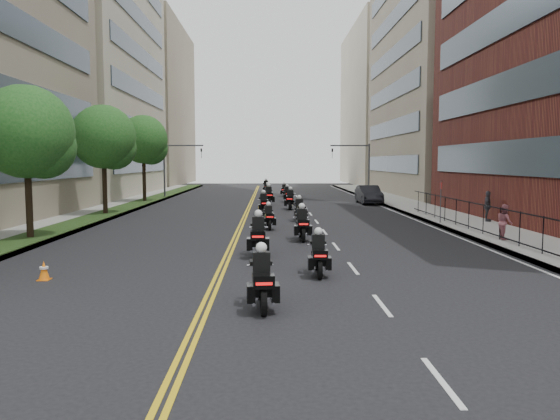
% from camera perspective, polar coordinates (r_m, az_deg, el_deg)
% --- Properties ---
extents(ground, '(160.00, 160.00, 0.00)m').
position_cam_1_polar(ground, '(14.57, -2.01, -9.99)').
color(ground, black).
rests_on(ground, ground).
extents(sidewalk_right, '(4.00, 90.00, 0.15)m').
position_cam_1_polar(sidewalk_right, '(40.97, 15.57, -0.28)').
color(sidewalk_right, gray).
rests_on(sidewalk_right, ground).
extents(sidewalk_left, '(4.00, 90.00, 0.15)m').
position_cam_1_polar(sidewalk_left, '(41.10, -18.44, -0.34)').
color(sidewalk_left, gray).
rests_on(sidewalk_left, ground).
extents(grass_strip, '(2.00, 90.00, 0.04)m').
position_cam_1_polar(grass_strip, '(40.86, -17.37, -0.21)').
color(grass_strip, '#1C3412').
rests_on(grass_strip, sidewalk_left).
extents(building_right_tan, '(15.11, 28.00, 30.00)m').
position_cam_1_polar(building_right_tan, '(66.55, 18.11, 14.56)').
color(building_right_tan, gray).
rests_on(building_right_tan, ground).
extents(building_right_far, '(15.00, 28.00, 26.00)m').
position_cam_1_polar(building_right_far, '(94.93, 12.03, 10.57)').
color(building_right_far, '#A79F86').
rests_on(building_right_far, ground).
extents(building_left_mid, '(16.11, 28.00, 34.00)m').
position_cam_1_polar(building_left_mid, '(67.22, -21.27, 16.11)').
color(building_left_mid, '#A79F86').
rests_on(building_left_mid, ground).
extents(building_left_far, '(16.00, 28.00, 26.00)m').
position_cam_1_polar(building_left_far, '(95.15, -14.89, 10.50)').
color(building_left_far, gray).
rests_on(building_left_far, ground).
extents(iron_fence, '(0.05, 28.00, 1.50)m').
position_cam_1_polar(iron_fence, '(28.35, 21.22, -1.09)').
color(iron_fence, black).
rests_on(iron_fence, sidewalk_right).
extents(street_trees, '(4.40, 38.40, 7.98)m').
position_cam_1_polar(street_trees, '(34.58, -20.32, 7.02)').
color(street_trees, black).
rests_on(street_trees, ground).
extents(traffic_signal_right, '(4.09, 0.20, 5.60)m').
position_cam_1_polar(traffic_signal_right, '(56.83, 8.33, 4.97)').
color(traffic_signal_right, '#3F3F44').
rests_on(traffic_signal_right, ground).
extents(traffic_signal_left, '(4.09, 0.20, 5.60)m').
position_cam_1_polar(traffic_signal_left, '(56.91, -11.06, 4.93)').
color(traffic_signal_left, '#3F3F44').
rests_on(traffic_signal_left, ground).
extents(motorcycle_0, '(0.60, 2.32, 1.71)m').
position_cam_1_polar(motorcycle_0, '(14.21, -1.92, -7.57)').
color(motorcycle_0, black).
rests_on(motorcycle_0, ground).
extents(motorcycle_1, '(0.50, 2.16, 1.59)m').
position_cam_1_polar(motorcycle_1, '(18.31, 4.04, -4.85)').
color(motorcycle_1, black).
rests_on(motorcycle_1, ground).
extents(motorcycle_2, '(0.58, 2.51, 1.86)m').
position_cam_1_polar(motorcycle_2, '(21.89, -2.28, -2.93)').
color(motorcycle_2, black).
rests_on(motorcycle_2, ground).
extents(motorcycle_3, '(0.56, 2.43, 1.79)m').
position_cam_1_polar(motorcycle_3, '(26.25, 2.32, -1.64)').
color(motorcycle_3, black).
rests_on(motorcycle_3, ground).
extents(motorcycle_4, '(0.56, 2.09, 1.54)m').
position_cam_1_polar(motorcycle_4, '(30.57, -1.19, -0.87)').
color(motorcycle_4, black).
rests_on(motorcycle_4, ground).
extents(motorcycle_5, '(0.64, 2.24, 1.65)m').
position_cam_1_polar(motorcycle_5, '(34.69, 2.05, -0.08)').
color(motorcycle_5, black).
rests_on(motorcycle_5, ground).
extents(motorcycle_6, '(0.64, 2.39, 1.77)m').
position_cam_1_polar(motorcycle_6, '(38.85, -1.71, 0.54)').
color(motorcycle_6, black).
rests_on(motorcycle_6, ground).
extents(motorcycle_7, '(0.67, 2.44, 1.80)m').
position_cam_1_polar(motorcycle_7, '(43.08, 1.08, 1.01)').
color(motorcycle_7, black).
rests_on(motorcycle_7, ground).
extents(motorcycle_8, '(0.66, 2.56, 1.89)m').
position_cam_1_polar(motorcycle_8, '(47.05, -1.18, 1.40)').
color(motorcycle_8, black).
rests_on(motorcycle_8, ground).
extents(motorcycle_9, '(0.57, 2.25, 1.66)m').
position_cam_1_polar(motorcycle_9, '(50.79, 0.75, 1.57)').
color(motorcycle_9, black).
rests_on(motorcycle_9, ground).
extents(motorcycle_10, '(0.63, 2.30, 1.70)m').
position_cam_1_polar(motorcycle_10, '(54.81, -1.34, 1.85)').
color(motorcycle_10, black).
rests_on(motorcycle_10, ground).
extents(motorcycle_11, '(0.57, 2.06, 1.52)m').
position_cam_1_polar(motorcycle_11, '(59.28, 0.43, 2.03)').
color(motorcycle_11, black).
rests_on(motorcycle_11, ground).
extents(motorcycle_12, '(0.64, 2.49, 1.83)m').
position_cam_1_polar(motorcycle_12, '(63.53, -1.46, 2.35)').
color(motorcycle_12, black).
rests_on(motorcycle_12, ground).
extents(parked_sedan, '(1.82, 5.02, 1.65)m').
position_cam_1_polar(parked_sedan, '(49.42, 9.25, 1.60)').
color(parked_sedan, black).
rests_on(parked_sedan, ground).
extents(pedestrian_b, '(0.67, 0.84, 1.66)m').
position_cam_1_polar(pedestrian_b, '(27.47, 22.43, -1.16)').
color(pedestrian_b, '#9C555E').
rests_on(pedestrian_b, sidewalk_right).
extents(pedestrian_c, '(0.85, 1.17, 1.85)m').
position_cam_1_polar(pedestrian_c, '(35.44, 20.87, 0.38)').
color(pedestrian_c, '#3D3D44').
rests_on(pedestrian_c, sidewalk_right).
extents(traffic_cone, '(0.37, 0.37, 0.62)m').
position_cam_1_polar(traffic_cone, '(19.13, -23.43, -5.84)').
color(traffic_cone, orange).
rests_on(traffic_cone, ground).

